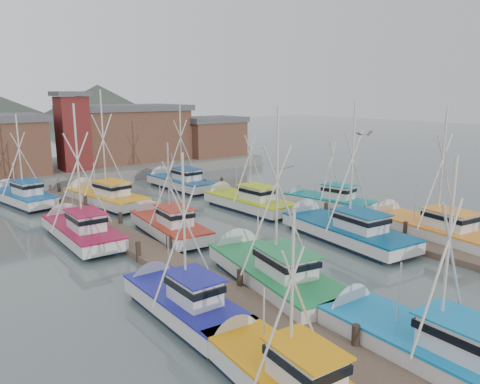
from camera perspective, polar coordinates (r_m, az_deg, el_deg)
ground at (r=28.54m, az=7.12°, el=-7.75°), size 260.00×260.00×0.00m
dock_left at (r=27.58m, az=-9.49°, el=-8.07°), size 2.30×46.00×1.50m
dock_right at (r=36.00m, az=10.49°, el=-3.31°), size 2.30×46.00×1.50m
quay at (r=59.74m, az=-18.79°, el=2.70°), size 44.00×16.00×1.20m
shed_center at (r=61.46m, az=-13.74°, el=7.09°), size 14.84×9.54×6.90m
shed_right at (r=64.30m, az=-3.56°, el=6.84°), size 8.48×6.36×5.20m
lookout_tower at (r=54.78m, az=-19.72°, el=7.07°), size 3.60×3.60×8.50m
boat_0 at (r=18.97m, az=21.06°, el=-16.91°), size 3.45×9.24×8.44m
boat_2 at (r=16.31m, az=4.69°, el=-21.22°), size 2.95×7.82×6.86m
boat_4 at (r=24.37m, az=3.40°, el=-9.48°), size 4.79×10.23×9.87m
boat_5 at (r=31.99m, az=12.11°, el=-4.45°), size 4.27×10.59×10.11m
boat_6 at (r=21.23m, az=-7.43°, el=-12.95°), size 3.20×7.88×7.84m
boat_7 at (r=34.02m, az=21.79°, el=-4.07°), size 4.22×10.01×9.70m
boat_8 at (r=32.62m, az=-8.98°, el=-4.02°), size 3.53×8.87×7.15m
boat_9 at (r=39.23m, az=0.54°, el=-1.14°), size 3.54×9.42×8.67m
boat_10 at (r=32.92m, az=-19.02°, el=-4.38°), size 3.99×9.24×9.75m
boat_11 at (r=39.88m, az=10.15°, el=-1.11°), size 3.88×8.33×7.71m
boat_12 at (r=42.68m, az=-16.48°, el=-0.54°), size 4.49×10.13×10.74m
boat_13 at (r=48.29m, az=-7.59°, el=1.26°), size 3.83×9.48×9.50m
boat_14 at (r=45.49m, az=-25.20°, el=-0.46°), size 4.18×9.19×8.59m
gull_near at (r=23.16m, az=14.93°, el=6.85°), size 1.54×0.66×0.24m
gull_far at (r=26.84m, az=5.25°, el=2.86°), size 1.53×0.66×0.24m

